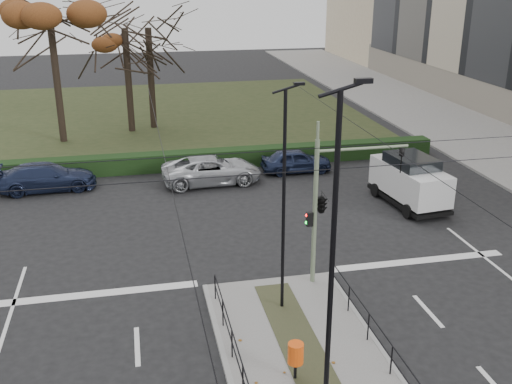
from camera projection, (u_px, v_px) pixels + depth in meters
ground at (308, 367)px, 16.89m from camera, size 140.00×140.00×0.00m
sidewalk_east at (470, 134)px, 40.53m from camera, size 8.00×90.00×0.14m
park at (110, 118)px, 45.03m from camera, size 38.00×26.00×0.10m
hedge at (105, 165)px, 32.60m from camera, size 38.00×1.00×1.00m
catenary at (295, 233)px, 17.18m from camera, size 20.00×34.00×6.00m
traffic_light at (324, 201)px, 20.26m from camera, size 3.53×2.01×5.20m
litter_bin at (296, 354)px, 15.92m from camera, size 0.43×0.43×1.10m
streetlamp_median_near at (333, 269)px, 13.01m from camera, size 0.70×0.14×8.40m
streetlamp_median_far at (284, 200)px, 18.36m from camera, size 0.61×0.13×7.35m
parked_car_third at (47, 177)px, 30.17m from camera, size 4.92×2.21×1.40m
parked_car_fourth at (212, 170)px, 31.17m from camera, size 5.28×2.65×1.44m
white_van at (410, 180)px, 28.10m from camera, size 2.47×4.70×2.41m
rust_tree at (50, 20)px, 36.06m from camera, size 7.23×7.23×9.99m
bare_tree_center at (148, 35)px, 39.94m from camera, size 5.89×5.89×9.01m
bare_tree_near at (125, 36)px, 38.96m from camera, size 6.34×6.34×9.09m
parked_car_fifth at (296, 161)px, 32.89m from camera, size 3.85×1.57×1.31m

